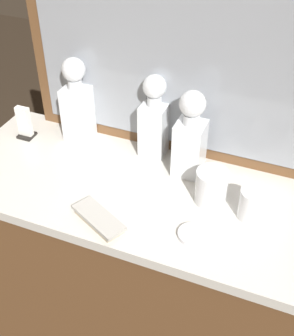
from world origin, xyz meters
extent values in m
cube|color=brown|center=(0.00, 0.00, 0.43)|extent=(1.14, 0.46, 0.86)
cube|color=silver|center=(0.00, 0.00, 0.87)|extent=(1.17, 0.47, 0.03)
cube|color=brown|center=(0.00, 0.22, 1.27)|extent=(0.94, 0.03, 0.77)
cube|color=gray|center=(0.00, 0.21, 1.27)|extent=(0.86, 0.01, 0.69)
cube|color=white|center=(0.08, 0.12, 0.97)|extent=(0.08, 0.08, 0.17)
cube|color=#8C4C14|center=(0.08, 0.12, 0.95)|extent=(0.07, 0.07, 0.13)
cylinder|color=white|center=(0.08, 0.12, 1.07)|extent=(0.05, 0.05, 0.03)
sphere|color=white|center=(0.08, 0.12, 1.12)|extent=(0.07, 0.07, 0.07)
cube|color=white|center=(-0.05, 0.18, 0.98)|extent=(0.08, 0.08, 0.17)
cube|color=#8C4C14|center=(-0.05, 0.18, 0.94)|extent=(0.07, 0.07, 0.11)
cylinder|color=white|center=(-0.05, 0.18, 1.08)|extent=(0.04, 0.04, 0.03)
sphere|color=white|center=(-0.05, 0.18, 1.12)|extent=(0.07, 0.07, 0.07)
cube|color=white|center=(-0.30, 0.16, 0.98)|extent=(0.08, 0.08, 0.18)
cube|color=#8C4C14|center=(-0.30, 0.16, 0.96)|extent=(0.07, 0.07, 0.14)
cylinder|color=white|center=(-0.30, 0.16, 1.09)|extent=(0.05, 0.05, 0.03)
sphere|color=white|center=(-0.30, 0.16, 1.13)|extent=(0.07, 0.07, 0.07)
cylinder|color=white|center=(0.30, 0.01, 0.93)|extent=(0.07, 0.07, 0.09)
cylinder|color=silver|center=(0.30, 0.01, 0.90)|extent=(0.07, 0.07, 0.01)
cylinder|color=white|center=(0.18, 0.03, 0.94)|extent=(0.09, 0.09, 0.10)
cylinder|color=silver|center=(0.18, 0.03, 0.90)|extent=(0.08, 0.08, 0.01)
cube|color=#B7A88C|center=(-0.07, -0.17, 0.90)|extent=(0.15, 0.11, 0.01)
cube|color=#B7B5AD|center=(-0.07, -0.17, 0.91)|extent=(0.17, 0.13, 0.01)
cylinder|color=silver|center=(0.18, -0.12, 0.90)|extent=(0.08, 0.08, 0.01)
cube|color=black|center=(-0.47, 0.10, 0.89)|extent=(0.05, 0.05, 0.01)
cube|color=white|center=(-0.47, 0.10, 0.94)|extent=(0.05, 0.02, 0.11)
camera|label=1|loc=(0.37, -0.90, 1.74)|focal=48.42mm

